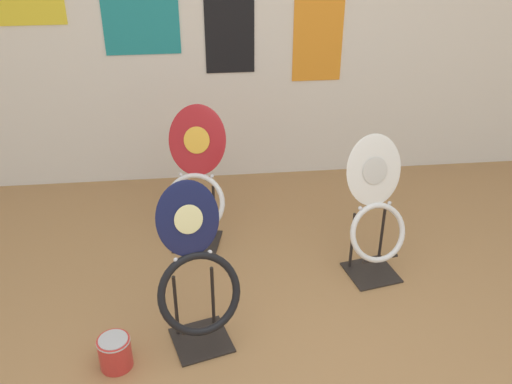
% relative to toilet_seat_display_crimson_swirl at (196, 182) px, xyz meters
% --- Properties ---
extents(wall_back, '(8.00, 0.07, 2.60)m').
position_rel_toilet_seat_display_crimson_swirl_xyz_m(wall_back, '(0.40, 0.90, 0.88)').
color(wall_back, silver).
rests_on(wall_back, ground_plane).
extents(toilet_seat_display_crimson_swirl, '(0.44, 0.44, 0.87)m').
position_rel_toilet_seat_display_crimson_swirl_xyz_m(toilet_seat_display_crimson_swirl, '(0.00, 0.00, 0.00)').
color(toilet_seat_display_crimson_swirl, black).
rests_on(toilet_seat_display_crimson_swirl, ground_plane).
extents(toilet_seat_display_white_plain, '(0.39, 0.36, 0.85)m').
position_rel_toilet_seat_display_crimson_swirl_xyz_m(toilet_seat_display_white_plain, '(1.01, -0.46, -0.03)').
color(toilet_seat_display_white_plain, black).
rests_on(toilet_seat_display_white_plain, ground_plane).
extents(toilet_seat_display_navy_moon, '(0.46, 0.39, 0.86)m').
position_rel_toilet_seat_display_crimson_swirl_xyz_m(toilet_seat_display_navy_moon, '(-0.01, -0.93, -0.03)').
color(toilet_seat_display_navy_moon, black).
rests_on(toilet_seat_display_navy_moon, ground_plane).
extents(paint_can, '(0.16, 0.16, 0.17)m').
position_rel_toilet_seat_display_crimson_swirl_xyz_m(paint_can, '(-0.42, -1.07, -0.33)').
color(paint_can, red).
rests_on(paint_can, ground_plane).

